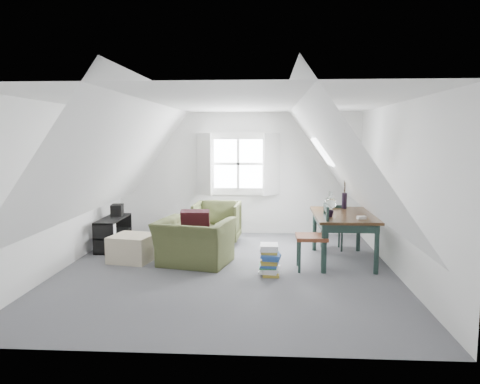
# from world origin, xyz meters

# --- Properties ---
(floor) EXTENTS (5.50, 5.50, 0.00)m
(floor) POSITION_xyz_m (0.00, 0.00, 0.00)
(floor) COLOR #505156
(floor) RESTS_ON ground
(ceiling) EXTENTS (5.50, 5.50, 0.00)m
(ceiling) POSITION_xyz_m (0.00, 0.00, 2.50)
(ceiling) COLOR white
(ceiling) RESTS_ON wall_back
(wall_back) EXTENTS (5.00, 0.00, 5.00)m
(wall_back) POSITION_xyz_m (0.00, 2.75, 1.25)
(wall_back) COLOR silver
(wall_back) RESTS_ON ground
(wall_front) EXTENTS (5.00, 0.00, 5.00)m
(wall_front) POSITION_xyz_m (0.00, -2.75, 1.25)
(wall_front) COLOR silver
(wall_front) RESTS_ON ground
(wall_left) EXTENTS (0.00, 5.50, 5.50)m
(wall_left) POSITION_xyz_m (-2.50, 0.00, 1.25)
(wall_left) COLOR silver
(wall_left) RESTS_ON ground
(wall_right) EXTENTS (0.00, 5.50, 5.50)m
(wall_right) POSITION_xyz_m (2.50, 0.00, 1.25)
(wall_right) COLOR silver
(wall_right) RESTS_ON ground
(slope_left) EXTENTS (3.19, 5.50, 4.48)m
(slope_left) POSITION_xyz_m (-1.55, 0.00, 1.78)
(slope_left) COLOR white
(slope_left) RESTS_ON wall_left
(slope_right) EXTENTS (3.19, 5.50, 4.48)m
(slope_right) POSITION_xyz_m (1.55, 0.00, 1.78)
(slope_right) COLOR white
(slope_right) RESTS_ON wall_right
(dormer_window) EXTENTS (1.71, 0.35, 1.30)m
(dormer_window) POSITION_xyz_m (0.00, 2.68, 1.45)
(dormer_window) COLOR white
(dormer_window) RESTS_ON wall_back
(skylight) EXTENTS (0.35, 0.75, 0.47)m
(skylight) POSITION_xyz_m (1.55, 1.30, 1.75)
(skylight) COLOR white
(skylight) RESTS_ON slope_right
(armchair_near) EXTENTS (1.29, 1.19, 0.72)m
(armchair_near) POSITION_xyz_m (-0.54, 0.28, 0.00)
(armchair_near) COLOR #434927
(armchair_near) RESTS_ON floor
(armchair_far) EXTENTS (0.88, 0.91, 0.78)m
(armchair_far) POSITION_xyz_m (-0.34, 1.81, 0.00)
(armchair_far) COLOR #434927
(armchair_far) RESTS_ON floor
(throw_pillow) EXTENTS (0.46, 0.28, 0.47)m
(throw_pillow) POSITION_xyz_m (-0.54, 0.43, 0.63)
(throw_pillow) COLOR #380F18
(throw_pillow) RESTS_ON armchair_near
(ottoman) EXTENTS (0.75, 0.75, 0.42)m
(ottoman) POSITION_xyz_m (-1.57, 0.44, 0.21)
(ottoman) COLOR tan
(ottoman) RESTS_ON floor
(dining_table) EXTENTS (0.93, 1.55, 0.78)m
(dining_table) POSITION_xyz_m (1.83, 0.63, 0.67)
(dining_table) COLOR black
(dining_table) RESTS_ON floor
(demijohn) EXTENTS (0.21, 0.21, 0.29)m
(demijohn) POSITION_xyz_m (1.68, 1.08, 0.90)
(demijohn) COLOR silver
(demijohn) RESTS_ON dining_table
(vase_twigs) EXTENTS (0.09, 0.10, 0.68)m
(vase_twigs) POSITION_xyz_m (1.93, 1.18, 0.93)
(vase_twigs) COLOR black
(vase_twigs) RESTS_ON dining_table
(cup) EXTENTS (0.12, 0.12, 0.10)m
(cup) POSITION_xyz_m (1.58, 0.33, 0.78)
(cup) COLOR black
(cup) RESTS_ON dining_table
(paper_box) EXTENTS (0.14, 0.10, 0.04)m
(paper_box) POSITION_xyz_m (2.03, 0.18, 0.80)
(paper_box) COLOR white
(paper_box) RESTS_ON dining_table
(dining_chair_far) EXTENTS (0.39, 0.39, 0.83)m
(dining_chair_far) POSITION_xyz_m (1.76, 1.39, 0.43)
(dining_chair_far) COLOR brown
(dining_chair_far) RESTS_ON floor
(dining_chair_near) EXTENTS (0.47, 0.47, 0.99)m
(dining_chair_near) POSITION_xyz_m (1.32, 0.12, 0.52)
(dining_chair_near) COLOR brown
(dining_chair_near) RESTS_ON floor
(media_shelf) EXTENTS (0.36, 1.08, 0.55)m
(media_shelf) POSITION_xyz_m (-2.17, 1.25, 0.25)
(media_shelf) COLOR black
(media_shelf) RESTS_ON floor
(electronics_box) EXTENTS (0.24, 0.30, 0.22)m
(electronics_box) POSITION_xyz_m (-2.17, 1.54, 0.65)
(electronics_box) COLOR black
(electronics_box) RESTS_ON media_shelf
(magazine_stack) EXTENTS (0.34, 0.40, 0.45)m
(magazine_stack) POSITION_xyz_m (0.65, -0.21, 0.23)
(magazine_stack) COLOR #B29933
(magazine_stack) RESTS_ON floor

